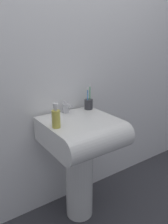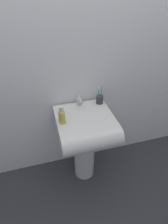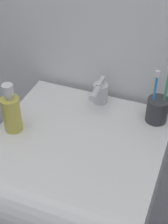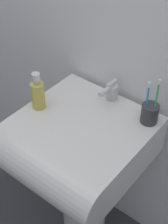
{
  "view_description": "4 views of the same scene",
  "coord_description": "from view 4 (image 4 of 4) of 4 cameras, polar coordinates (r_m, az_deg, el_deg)",
  "views": [
    {
      "loc": [
        -0.79,
        -1.21,
        1.36
      ],
      "look_at": [
        0.04,
        -0.01,
        0.87
      ],
      "focal_mm": 35.0,
      "sensor_mm": 36.0,
      "label": 1
    },
    {
      "loc": [
        -0.33,
        -1.16,
        1.76
      ],
      "look_at": [
        0.0,
        0.02,
        0.85
      ],
      "focal_mm": 28.0,
      "sensor_mm": 36.0,
      "label": 2
    },
    {
      "loc": [
        0.28,
        -0.7,
        1.52
      ],
      "look_at": [
        0.0,
        0.03,
        0.89
      ],
      "focal_mm": 55.0,
      "sensor_mm": 36.0,
      "label": 3
    },
    {
      "loc": [
        0.61,
        -0.78,
        1.71
      ],
      "look_at": [
        -0.01,
        0.01,
        0.86
      ],
      "focal_mm": 55.0,
      "sensor_mm": 36.0,
      "label": 4
    }
  ],
  "objects": [
    {
      "name": "sink_pedestal",
      "position": [
        1.7,
        0.06,
        -14.12
      ],
      "size": [
        0.21,
        0.21,
        0.64
      ],
      "primitive_type": "cylinder",
      "color": "white",
      "rests_on": "ground"
    },
    {
      "name": "sink_basin",
      "position": [
        1.35,
        -1.59,
        -5.71
      ],
      "size": [
        0.5,
        0.53,
        0.18
      ],
      "color": "white",
      "rests_on": "sink_pedestal"
    },
    {
      "name": "toothbrush_cup",
      "position": [
        1.32,
        10.88,
        -0.13
      ],
      "size": [
        0.07,
        0.07,
        0.2
      ],
      "color": "#38383D",
      "rests_on": "sink_basin"
    },
    {
      "name": "wall_back",
      "position": [
        1.31,
        7.68,
        17.28
      ],
      "size": [
        5.0,
        0.05,
        2.4
      ],
      "primitive_type": "cube",
      "color": "white",
      "rests_on": "ground"
    },
    {
      "name": "soap_bottle",
      "position": [
        1.37,
        -7.69,
        3.03
      ],
      "size": [
        0.05,
        0.05,
        0.16
      ],
      "color": "gold",
      "rests_on": "sink_basin"
    },
    {
      "name": "faucet",
      "position": [
        1.41,
        4.49,
        3.43
      ],
      "size": [
        0.05,
        0.11,
        0.08
      ],
      "color": "silver",
      "rests_on": "sink_basin"
    }
  ]
}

